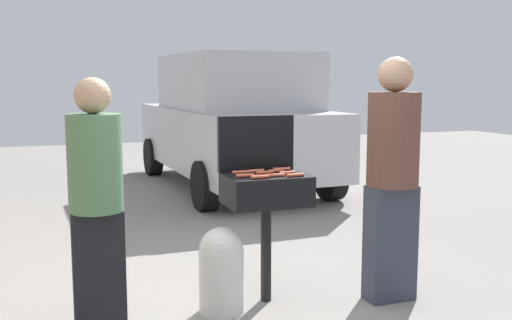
{
  "coord_description": "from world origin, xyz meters",
  "views": [
    {
      "loc": [
        -1.27,
        -3.8,
        1.65
      ],
      "look_at": [
        0.35,
        0.71,
        1.0
      ],
      "focal_mm": 41.62,
      "sensor_mm": 36.0,
      "label": 1
    }
  ],
  "objects_px": {
    "hot_dog_1": "(256,171)",
    "hot_dog_6": "(288,173)",
    "hot_dog_8": "(260,177)",
    "hot_dog_2": "(241,172)",
    "hot_dog_10": "(295,175)",
    "person_left": "(96,195)",
    "parked_minivan": "(233,121)",
    "hot_dog_3": "(282,169)",
    "propane_tank": "(221,269)",
    "hot_dog_0": "(245,176)",
    "hot_dog_5": "(276,175)",
    "person_right": "(392,171)",
    "hot_dog_7": "(265,173)",
    "hot_dog_4": "(276,171)",
    "bbq_grill": "(266,194)",
    "hot_dog_9": "(259,176)"
  },
  "relations": [
    {
      "from": "bbq_grill",
      "to": "hot_dog_0",
      "type": "xyz_separation_m",
      "value": [
        -0.18,
        -0.06,
        0.16
      ]
    },
    {
      "from": "hot_dog_2",
      "to": "person_right",
      "type": "height_order",
      "value": "person_right"
    },
    {
      "from": "hot_dog_2",
      "to": "hot_dog_6",
      "type": "xyz_separation_m",
      "value": [
        0.31,
        -0.15,
        0.0
      ]
    },
    {
      "from": "propane_tank",
      "to": "bbq_grill",
      "type": "bearing_deg",
      "value": 15.08
    },
    {
      "from": "hot_dog_6",
      "to": "person_right",
      "type": "height_order",
      "value": "person_right"
    },
    {
      "from": "hot_dog_6",
      "to": "hot_dog_8",
      "type": "bearing_deg",
      "value": -155.86
    },
    {
      "from": "hot_dog_3",
      "to": "hot_dog_1",
      "type": "bearing_deg",
      "value": -174.54
    },
    {
      "from": "hot_dog_5",
      "to": "hot_dog_7",
      "type": "bearing_deg",
      "value": 104.32
    },
    {
      "from": "hot_dog_5",
      "to": "person_right",
      "type": "xyz_separation_m",
      "value": [
        0.86,
        -0.17,
        0.01
      ]
    },
    {
      "from": "hot_dog_8",
      "to": "hot_dog_6",
      "type": "bearing_deg",
      "value": 24.14
    },
    {
      "from": "hot_dog_5",
      "to": "hot_dog_6",
      "type": "height_order",
      "value": "same"
    },
    {
      "from": "hot_dog_4",
      "to": "hot_dog_9",
      "type": "xyz_separation_m",
      "value": [
        -0.21,
        -0.2,
        0.0
      ]
    },
    {
      "from": "hot_dog_1",
      "to": "hot_dog_6",
      "type": "xyz_separation_m",
      "value": [
        0.19,
        -0.16,
        0.0
      ]
    },
    {
      "from": "hot_dog_2",
      "to": "hot_dog_5",
      "type": "relative_size",
      "value": 1.0
    },
    {
      "from": "hot_dog_1",
      "to": "parked_minivan",
      "type": "height_order",
      "value": "parked_minivan"
    },
    {
      "from": "hot_dog_0",
      "to": "hot_dog_1",
      "type": "distance_m",
      "value": 0.22
    },
    {
      "from": "hot_dog_6",
      "to": "person_left",
      "type": "height_order",
      "value": "person_left"
    },
    {
      "from": "person_right",
      "to": "parked_minivan",
      "type": "bearing_deg",
      "value": -79.88
    },
    {
      "from": "person_right",
      "to": "hot_dog_5",
      "type": "bearing_deg",
      "value": 2.86
    },
    {
      "from": "hot_dog_6",
      "to": "person_left",
      "type": "bearing_deg",
      "value": -178.17
    },
    {
      "from": "person_left",
      "to": "parked_minivan",
      "type": "xyz_separation_m",
      "value": [
        2.44,
        4.76,
        0.12
      ]
    },
    {
      "from": "hot_dog_1",
      "to": "parked_minivan",
      "type": "distance_m",
      "value": 4.73
    },
    {
      "from": "bbq_grill",
      "to": "hot_dog_3",
      "type": "bearing_deg",
      "value": 37.38
    },
    {
      "from": "hot_dog_2",
      "to": "person_right",
      "type": "relative_size",
      "value": 0.07
    },
    {
      "from": "hot_dog_2",
      "to": "hot_dog_6",
      "type": "distance_m",
      "value": 0.35
    },
    {
      "from": "hot_dog_4",
      "to": "hot_dog_6",
      "type": "xyz_separation_m",
      "value": [
        0.04,
        -0.12,
        0.0
      ]
    },
    {
      "from": "hot_dog_4",
      "to": "person_right",
      "type": "relative_size",
      "value": 0.07
    },
    {
      "from": "hot_dog_3",
      "to": "hot_dog_9",
      "type": "distance_m",
      "value": 0.38
    },
    {
      "from": "hot_dog_6",
      "to": "person_right",
      "type": "xyz_separation_m",
      "value": [
        0.74,
        -0.24,
        0.01
      ]
    },
    {
      "from": "hot_dog_6",
      "to": "hot_dog_7",
      "type": "distance_m",
      "value": 0.17
    },
    {
      "from": "hot_dog_8",
      "to": "hot_dog_10",
      "type": "relative_size",
      "value": 1.0
    },
    {
      "from": "hot_dog_7",
      "to": "hot_dog_9",
      "type": "xyz_separation_m",
      "value": [
        -0.1,
        -0.15,
        0.0
      ]
    },
    {
      "from": "hot_dog_4",
      "to": "propane_tank",
      "type": "relative_size",
      "value": 0.21
    },
    {
      "from": "propane_tank",
      "to": "hot_dog_10",
      "type": "bearing_deg",
      "value": -6.5
    },
    {
      "from": "hot_dog_8",
      "to": "hot_dog_10",
      "type": "height_order",
      "value": "same"
    },
    {
      "from": "hot_dog_9",
      "to": "propane_tank",
      "type": "bearing_deg",
      "value": 174.17
    },
    {
      "from": "hot_dog_10",
      "to": "person_right",
      "type": "bearing_deg",
      "value": -9.7
    },
    {
      "from": "hot_dog_1",
      "to": "hot_dog_9",
      "type": "xyz_separation_m",
      "value": [
        -0.06,
        -0.24,
        0.0
      ]
    },
    {
      "from": "hot_dog_0",
      "to": "person_right",
      "type": "height_order",
      "value": "person_right"
    },
    {
      "from": "hot_dog_3",
      "to": "person_right",
      "type": "bearing_deg",
      "value": -30.8
    },
    {
      "from": "hot_dog_0",
      "to": "hot_dog_10",
      "type": "bearing_deg",
      "value": -16.97
    },
    {
      "from": "hot_dog_0",
      "to": "hot_dog_9",
      "type": "bearing_deg",
      "value": -40.75
    },
    {
      "from": "bbq_grill",
      "to": "person_left",
      "type": "bearing_deg",
      "value": -175.69
    },
    {
      "from": "hot_dog_8",
      "to": "hot_dog_2",
      "type": "bearing_deg",
      "value": 102.57
    },
    {
      "from": "hot_dog_0",
      "to": "hot_dog_7",
      "type": "height_order",
      "value": "same"
    },
    {
      "from": "person_left",
      "to": "hot_dog_0",
      "type": "bearing_deg",
      "value": 11.7
    },
    {
      "from": "hot_dog_3",
      "to": "person_left",
      "type": "distance_m",
      "value": 1.41
    },
    {
      "from": "hot_dog_2",
      "to": "hot_dog_10",
      "type": "height_order",
      "value": "same"
    },
    {
      "from": "hot_dog_3",
      "to": "parked_minivan",
      "type": "bearing_deg",
      "value": 77.08
    },
    {
      "from": "hot_dog_5",
      "to": "propane_tank",
      "type": "xyz_separation_m",
      "value": [
        -0.41,
        0.02,
        -0.65
      ]
    }
  ]
}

